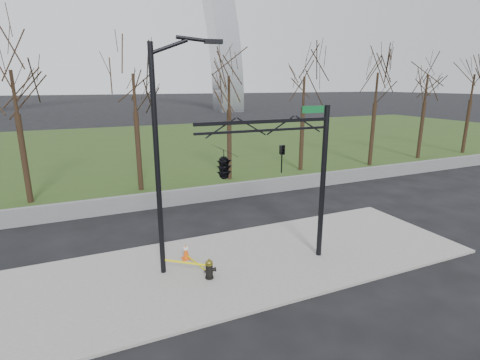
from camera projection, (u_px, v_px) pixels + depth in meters
name	position (u px, v px, depth m)	size (l,w,h in m)	color
ground	(246.00, 263.00, 14.11)	(500.00, 500.00, 0.00)	black
sidewalk	(246.00, 262.00, 14.10)	(18.00, 6.00, 0.10)	slate
grass_strip	(133.00, 146.00, 40.59)	(120.00, 40.00, 0.06)	#283E16
guardrail	(188.00, 196.00, 21.06)	(60.00, 0.30, 0.90)	#59595B
tree_row	(230.00, 123.00, 25.36)	(54.57, 4.00, 8.13)	black
fire_hydrant	(210.00, 269.00, 12.77)	(0.46, 0.30, 0.74)	black
traffic_cone	(186.00, 251.00, 14.19)	(0.33, 0.33, 0.63)	#D9490B
street_light	(163.00, 147.00, 12.16)	(2.38, 0.52, 8.21)	black
traffic_signal_mast	(245.00, 162.00, 12.37)	(5.10, 2.49, 6.00)	black
caution_tape	(192.00, 263.00, 13.23)	(1.39, 1.76, 0.39)	yellow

